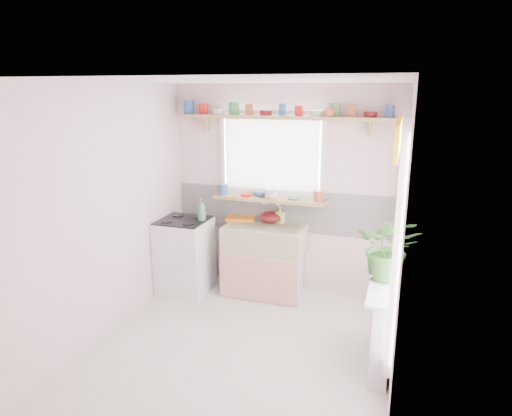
% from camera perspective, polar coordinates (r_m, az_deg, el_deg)
% --- Properties ---
extents(room, '(3.20, 3.20, 3.20)m').
position_cam_1_polar(room, '(4.71, 9.03, 1.40)').
color(room, silver).
rests_on(room, ground).
extents(sink_unit, '(0.95, 0.65, 1.11)m').
position_cam_1_polar(sink_unit, '(5.56, 1.08, -6.45)').
color(sink_unit, white).
rests_on(sink_unit, ground).
extents(cooker, '(0.58, 0.58, 0.93)m').
position_cam_1_polar(cooker, '(5.68, -8.90, -5.86)').
color(cooker, white).
rests_on(cooker, ground).
extents(radiator_ledge, '(0.22, 0.95, 0.78)m').
position_cam_1_polar(radiator_ledge, '(4.37, 15.53, -13.70)').
color(radiator_ledge, white).
rests_on(radiator_ledge, ground).
extents(windowsill, '(1.40, 0.22, 0.04)m').
position_cam_1_polar(windowsill, '(5.52, 1.69, 1.09)').
color(windowsill, tan).
rests_on(windowsill, room).
extents(pine_shelf, '(2.52, 0.24, 0.04)m').
position_cam_1_polar(pine_shelf, '(5.33, 3.31, 11.24)').
color(pine_shelf, tan).
rests_on(pine_shelf, room).
extents(shelf_crockery, '(2.47, 0.11, 0.12)m').
position_cam_1_polar(shelf_crockery, '(5.33, 3.13, 12.05)').
color(shelf_crockery, '#3359A5').
rests_on(shelf_crockery, pine_shelf).
extents(sill_crockery, '(1.35, 0.11, 0.12)m').
position_cam_1_polar(sill_crockery, '(5.51, 1.69, 1.87)').
color(sill_crockery, '#3359A5').
rests_on(sill_crockery, windowsill).
extents(dish_tray, '(0.40, 0.33, 0.04)m').
position_cam_1_polar(dish_tray, '(5.73, -1.88, -1.24)').
color(dish_tray, orange).
rests_on(dish_tray, sink_unit).
extents(colander, '(0.36, 0.36, 0.13)m').
position_cam_1_polar(colander, '(5.59, 1.96, -1.12)').
color(colander, '#560E12').
rests_on(colander, sink_unit).
extents(jade_plant, '(0.56, 0.49, 0.60)m').
position_cam_1_polar(jade_plant, '(4.22, 16.30, -4.75)').
color(jade_plant, '#396D2B').
rests_on(jade_plant, radiator_ledge).
extents(fruit_bowl, '(0.34, 0.34, 0.06)m').
position_cam_1_polar(fruit_bowl, '(4.34, 14.90, -7.88)').
color(fruit_bowl, silver).
rests_on(fruit_bowl, radiator_ledge).
extents(herb_pot, '(0.13, 0.11, 0.22)m').
position_cam_1_polar(herb_pot, '(4.42, 16.57, -6.54)').
color(herb_pot, '#2F5D25').
rests_on(herb_pot, radiator_ledge).
extents(soap_bottle_sink, '(0.11, 0.11, 0.20)m').
position_cam_1_polar(soap_bottle_sink, '(5.56, 3.05, -0.87)').
color(soap_bottle_sink, '#BACE5B').
rests_on(soap_bottle_sink, sink_unit).
extents(sill_cup, '(0.13, 0.13, 0.10)m').
position_cam_1_polar(sill_cup, '(5.44, 1.97, 1.61)').
color(sill_cup, white).
rests_on(sill_cup, windowsill).
extents(sill_bowl, '(0.21, 0.21, 0.06)m').
position_cam_1_polar(sill_bowl, '(5.60, 0.64, 1.83)').
color(sill_bowl, '#3465AC').
rests_on(sill_bowl, windowsill).
extents(shelf_vase, '(0.17, 0.17, 0.14)m').
position_cam_1_polar(shelf_vase, '(5.15, 9.21, 11.99)').
color(shelf_vase, '#B65438').
rests_on(shelf_vase, pine_shelf).
extents(cooker_bottle, '(0.11, 0.11, 0.26)m').
position_cam_1_polar(cooker_bottle, '(5.46, -6.84, -0.22)').
color(cooker_bottle, '#458A5E').
rests_on(cooker_bottle, cooker).
extents(fruit, '(0.20, 0.14, 0.10)m').
position_cam_1_polar(fruit, '(4.33, 15.04, -7.14)').
color(fruit, orange).
rests_on(fruit, fruit_bowl).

